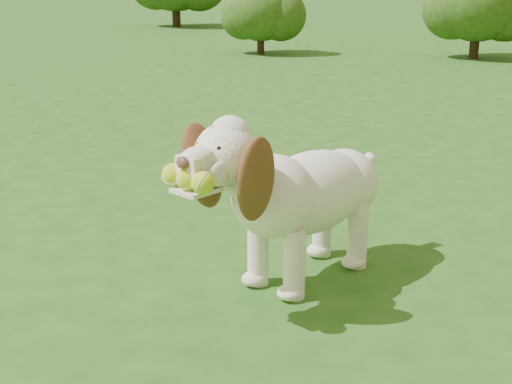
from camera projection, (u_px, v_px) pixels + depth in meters
The scene contains 4 objects.
ground at pixel (276, 233), 3.89m from camera, with size 80.00×80.00×0.00m, color #224D16.
dog at pixel (296, 189), 3.16m from camera, with size 0.58×1.28×0.84m.
shrub_a at pixel (261, 12), 11.96m from camera, with size 1.16×1.16×1.20m.
shrub_b at pixel (478, 2), 11.27m from camera, with size 1.46×1.46×1.51m.
Camera 1 is at (1.87, -3.13, 1.37)m, focal length 50.00 mm.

